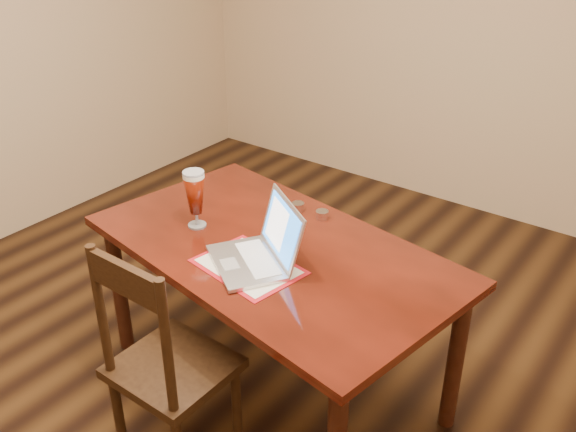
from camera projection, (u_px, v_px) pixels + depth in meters
The scene contains 4 objects.
ground at pixel (239, 393), 3.06m from camera, with size 5.00×5.00×0.00m, color black.
room_shell at pixel (221, 13), 2.22m from camera, with size 4.51×5.01×2.71m.
dining_table at pixel (271, 263), 2.81m from camera, with size 1.76×1.18×1.04m.
dining_chair at pixel (166, 366), 2.51m from camera, with size 0.44×0.42×1.03m.
Camera 1 is at (1.55, -1.71, 2.19)m, focal length 40.00 mm.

